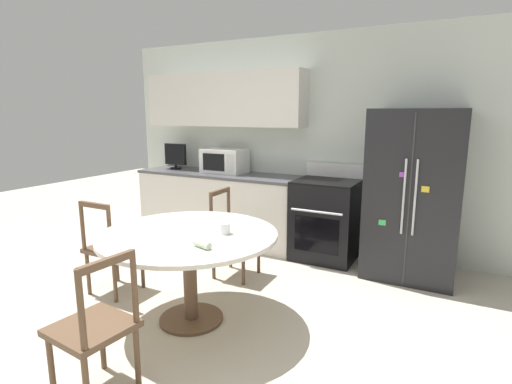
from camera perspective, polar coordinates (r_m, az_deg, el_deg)
ground_plane at (r=3.20m, az=-11.50°, el=-20.60°), size 14.00×14.00×0.00m
back_wall at (r=5.10m, az=3.97°, el=8.70°), size 5.20×0.44×2.60m
kitchen_counter at (r=5.35m, az=-5.22°, el=-2.00°), size 2.25×0.64×0.90m
refrigerator at (r=4.37m, az=21.66°, el=-0.32°), size 0.89×0.78×1.71m
oven_range at (r=4.70m, az=9.97°, el=-3.78°), size 0.70×0.68×1.08m
microwave at (r=5.25m, az=-4.53°, el=4.45°), size 0.56×0.37×0.31m
countertop_tv at (r=5.71m, az=-11.42°, el=5.13°), size 0.34×0.16×0.35m
dining_table at (r=3.24m, az=-9.54°, el=-7.73°), size 1.41×1.41×0.75m
dining_chair_near at (r=2.64m, az=-22.00°, el=-17.64°), size 0.46×0.46×0.90m
dining_chair_far at (r=4.14m, az=-3.19°, el=-6.19°), size 0.43×0.43×0.90m
dining_chair_left at (r=3.98m, az=-19.92°, el=-7.57°), size 0.42×0.42×0.90m
candle_glass at (r=3.13m, az=-4.43°, el=-5.32°), size 0.08×0.08×0.08m
folded_napkin at (r=2.83m, az=-7.69°, el=-7.41°), size 0.16×0.09×0.05m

